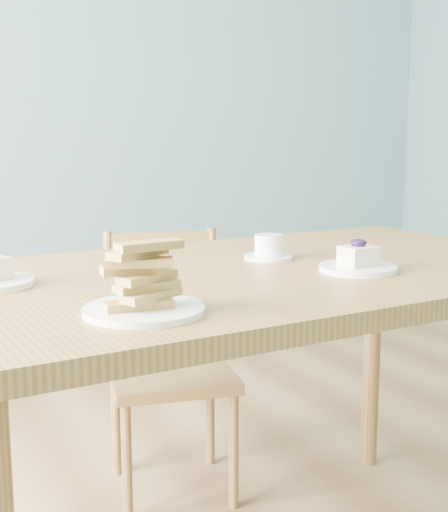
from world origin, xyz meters
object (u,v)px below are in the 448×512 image
object	(u,v)px
cheesecake_plate_near	(358,263)
dining_table	(258,302)
coffee_cup	(269,248)
dining_chair	(169,361)
biscotti_plate	(143,288)

from	to	relation	value
cheesecake_plate_near	dining_table	bearing A→B (deg)	143.99
coffee_cup	cheesecake_plate_near	bearing A→B (deg)	-77.43
dining_chair	coffee_cup	size ratio (longest dim) A/B	6.69
dining_table	biscotti_plate	xyz separation A→B (m)	(-0.39, -0.27, 0.13)
biscotti_plate	cheesecake_plate_near	bearing A→B (deg)	12.82
coffee_cup	biscotti_plate	distance (m)	0.61
dining_chair	biscotti_plate	xyz separation A→B (m)	(-0.41, -0.85, 0.45)
dining_chair	coffee_cup	world-z (taller)	coffee_cup
cheesecake_plate_near	coffee_cup	size ratio (longest dim) A/B	1.45
coffee_cup	dining_chair	bearing A→B (deg)	88.43
dining_table	dining_chair	bearing A→B (deg)	86.30
cheesecake_plate_near	biscotti_plate	size ratio (longest dim) A/B	0.82
dining_table	coffee_cup	distance (m)	0.17
dining_table	cheesecake_plate_near	size ratio (longest dim) A/B	8.75
dining_chair	coffee_cup	bearing A→B (deg)	-68.16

